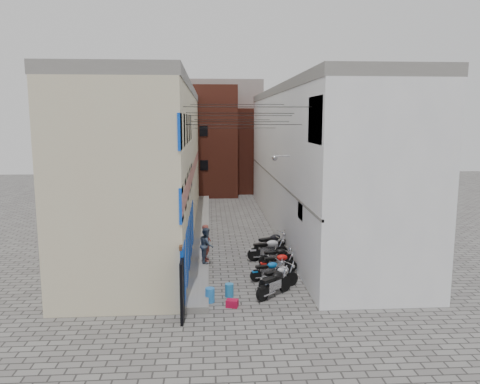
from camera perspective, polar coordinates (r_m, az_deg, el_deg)
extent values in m
plane|color=#5B5856|center=(17.75, 1.51, -14.48)|extent=(90.00, 90.00, 0.00)
cube|color=slate|center=(30.03, -4.68, -4.45)|extent=(0.90, 26.00, 0.25)
cube|color=beige|center=(29.56, -10.51, 3.33)|extent=(5.00, 26.00, 8.50)
cube|color=#B57166|center=(29.40, -5.73, 2.92)|extent=(0.10, 26.00, 0.80)
cube|color=blue|center=(21.91, -6.31, -6.35)|extent=(0.12, 10.20, 2.40)
cube|color=blue|center=(21.22, -6.55, 4.13)|extent=(0.10, 10.20, 4.00)
cube|color=slate|center=(29.48, -10.77, 12.07)|extent=(5.10, 26.00, 0.50)
cube|color=black|center=(16.93, -7.06, -11.72)|extent=(0.10, 1.20, 2.20)
cube|color=silver|center=(30.07, 8.80, 3.47)|extent=(5.00, 26.00, 8.50)
cube|color=blue|center=(18.18, 9.28, 8.65)|extent=(0.10, 2.40, 1.80)
cube|color=white|center=(21.02, 7.51, -2.26)|extent=(0.08, 1.00, 0.70)
cylinder|color=#B2B2B7|center=(23.58, 5.22, 4.38)|extent=(0.80, 0.06, 0.06)
sphere|color=#B2B2B7|center=(23.53, 4.26, 4.14)|extent=(0.28, 0.28, 0.28)
cube|color=slate|center=(29.99, 9.01, 12.06)|extent=(5.10, 26.00, 0.50)
cube|color=slate|center=(29.72, 4.13, 1.84)|extent=(0.10, 26.00, 0.12)
cube|color=maroon|center=(44.27, -4.39, 6.23)|extent=(6.00, 6.00, 10.00)
cube|color=maroon|center=(46.54, 1.84, 5.15)|extent=(5.00, 6.00, 8.00)
cube|color=slate|center=(50.27, -2.03, 7.14)|extent=(8.00, 5.00, 11.00)
cube|color=black|center=(41.86, -1.63, 0.87)|extent=(2.00, 0.30, 2.40)
cylinder|color=black|center=(18.29, 1.02, 10.33)|extent=(5.20, 0.02, 0.02)
cylinder|color=black|center=(20.28, 0.55, 8.22)|extent=(5.20, 0.02, 0.02)
cylinder|color=black|center=(22.77, 0.07, 9.30)|extent=(5.20, 0.02, 0.02)
cylinder|color=black|center=(25.28, -0.31, 10.62)|extent=(5.20, 0.02, 0.02)
cylinder|color=black|center=(28.27, -0.68, 7.80)|extent=(5.20, 0.02, 0.02)
cylinder|color=black|center=(31.26, -0.98, 8.82)|extent=(5.20, 0.02, 0.02)
cylinder|color=black|center=(21.28, 0.34, 9.60)|extent=(5.65, 2.07, 0.02)
cylinder|color=black|center=(24.27, -0.17, 8.57)|extent=(5.80, 1.58, 0.02)
imported|color=brown|center=(22.71, -4.11, -6.18)|extent=(0.44, 0.66, 1.78)
imported|color=#3A4757|center=(22.50, -4.11, -6.46)|extent=(0.68, 0.85, 1.68)
cylinder|color=blue|center=(18.59, -3.68, -12.43)|extent=(0.48, 0.48, 0.57)
cylinder|color=#2579B9|center=(19.09, -1.31, -11.89)|extent=(0.35, 0.35, 0.54)
cube|color=#A40B2E|center=(18.19, -0.96, -13.41)|extent=(0.51, 0.43, 0.27)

